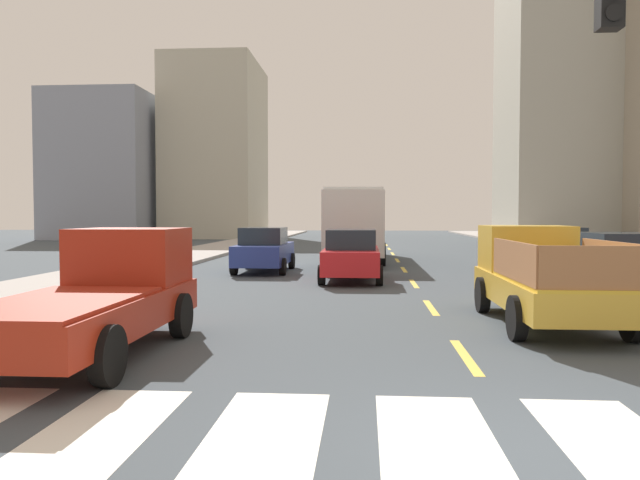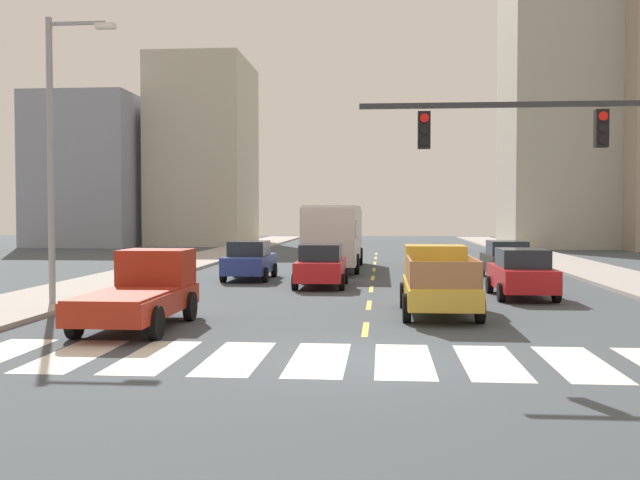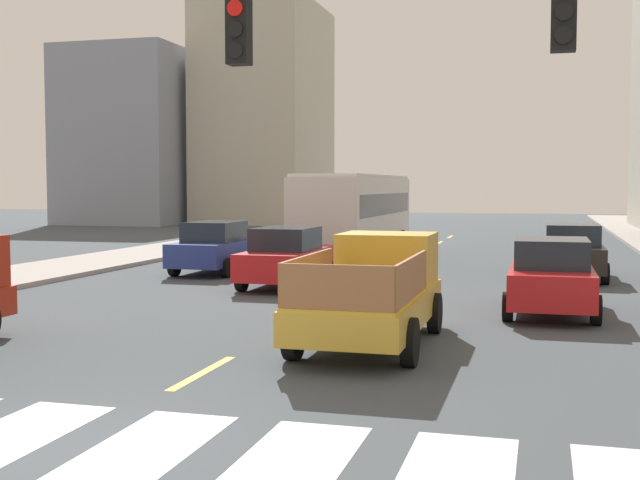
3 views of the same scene
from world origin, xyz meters
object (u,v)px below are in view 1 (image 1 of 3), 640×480
Objects in this scene: pickup_stakebed at (542,276)px; sedan_mid at (351,255)px; pickup_dark at (102,294)px; sedan_near_right at (557,249)px; city_bus at (355,220)px; sedan_far at (264,250)px; sedan_near_left at (617,264)px.

sedan_mid is (-4.09, 7.46, -0.08)m from pickup_stakebed.
sedan_near_right is at bearing 50.25° from pickup_dark.
pickup_dark is at bearing -109.24° from sedan_mid.
sedan_far is (-3.42, -6.09, -1.09)m from city_bus.
pickup_stakebed is at bearing -108.31° from sedan_near_right.
pickup_stakebed is 17.06m from city_bus.
sedan_near_right is 1.00× the size of sedan_mid.
pickup_stakebed is 1.18× the size of sedan_near_left.
sedan_near_right is 11.51m from sedan_far.
sedan_near_left is (11.12, 7.49, -0.06)m from pickup_dark.
sedan_near_right is at bearing 4.75° from sedan_far.
sedan_far is at bearing 149.19° from sedan_near_left.
sedan_far is (0.38, 13.66, -0.06)m from pickup_dark.
pickup_stakebed reaches higher than sedan_near_right.
city_bus reaches higher than sedan_far.
pickup_dark is 0.48× the size of city_bus.
city_bus is at bearing 77.72° from pickup_dark.
pickup_dark reaches higher than sedan_near_right.
city_bus is 2.45× the size of sedan_near_right.
pickup_dark is 1.18× the size of sedan_far.
sedan_far is (-3.44, 2.97, 0.00)m from sedan_mid.
city_bus reaches higher than sedan_near_right.
sedan_mid is (3.82, 10.69, -0.06)m from pickup_dark.
sedan_mid is (-8.00, -4.25, 0.00)m from sedan_near_right.
pickup_stakebed is at bearing -55.83° from sedan_far.
sedan_near_right is (3.91, 11.71, -0.08)m from pickup_stakebed.
pickup_stakebed and pickup_dark have the same top height.
sedan_near_left is 1.00× the size of sedan_far.
pickup_stakebed is 8.51m from sedan_mid.
city_bus is 2.45× the size of sedan_near_left.
city_bus reaches higher than pickup_dark.
sedan_near_right is at bearing 83.72° from sedan_near_left.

